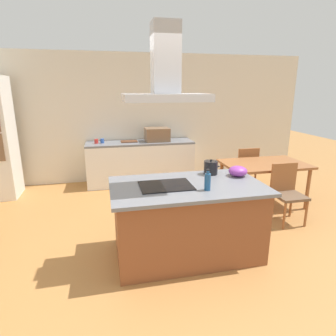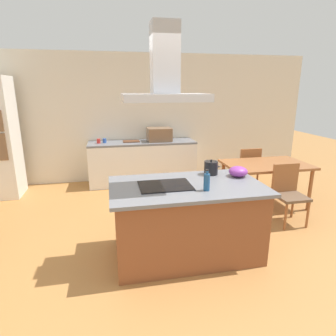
{
  "view_description": "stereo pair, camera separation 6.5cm",
  "coord_description": "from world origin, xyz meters",
  "views": [
    {
      "loc": [
        -0.92,
        -3.05,
        1.99
      ],
      "look_at": [
        -0.14,
        0.4,
        1.0
      ],
      "focal_mm": 30.7,
      "sensor_mm": 36.0,
      "label": 1
    },
    {
      "loc": [
        -0.86,
        -3.07,
        1.99
      ],
      "look_at": [
        -0.14,
        0.4,
        1.0
      ],
      "focal_mm": 30.7,
      "sensor_mm": 36.0,
      "label": 2
    }
  ],
  "objects": [
    {
      "name": "ground",
      "position": [
        0.0,
        1.5,
        0.0
      ],
      "size": [
        16.0,
        16.0,
        0.0
      ],
      "primitive_type": "plane",
      "color": "#AD753D"
    },
    {
      "name": "wall_back",
      "position": [
        0.0,
        3.25,
        1.35
      ],
      "size": [
        7.2,
        0.1,
        2.7
      ],
      "primitive_type": "cube",
      "color": "beige",
      "rests_on": "ground"
    },
    {
      "name": "kitchen_island",
      "position": [
        0.0,
        0.0,
        0.45
      ],
      "size": [
        1.79,
        1.04,
        0.9
      ],
      "color": "brown",
      "rests_on": "ground"
    },
    {
      "name": "cooktop",
      "position": [
        -0.26,
        0.0,
        0.91
      ],
      "size": [
        0.6,
        0.44,
        0.01
      ],
      "primitive_type": "cube",
      "color": "black",
      "rests_on": "kitchen_island"
    },
    {
      "name": "tea_kettle",
      "position": [
        0.42,
        0.34,
        0.99
      ],
      "size": [
        0.23,
        0.18,
        0.2
      ],
      "color": "black",
      "rests_on": "kitchen_island"
    },
    {
      "name": "olive_oil_bottle",
      "position": [
        0.16,
        -0.23,
        1.0
      ],
      "size": [
        0.07,
        0.07,
        0.24
      ],
      "color": "navy",
      "rests_on": "kitchen_island"
    },
    {
      "name": "mixing_bowl",
      "position": [
        0.72,
        0.18,
        0.97
      ],
      "size": [
        0.24,
        0.24,
        0.13
      ],
      "primitive_type": "ellipsoid",
      "color": "purple",
      "rests_on": "kitchen_island"
    },
    {
      "name": "back_counter",
      "position": [
        -0.19,
        2.88,
        0.45
      ],
      "size": [
        2.23,
        0.62,
        0.9
      ],
      "color": "white",
      "rests_on": "ground"
    },
    {
      "name": "countertop_microwave",
      "position": [
        0.18,
        2.88,
        1.04
      ],
      "size": [
        0.5,
        0.38,
        0.28
      ],
      "primitive_type": "cube",
      "color": "brown",
      "rests_on": "back_counter"
    },
    {
      "name": "coffee_mug_red",
      "position": [
        -1.08,
        2.88,
        0.95
      ],
      "size": [
        0.08,
        0.08,
        0.09
      ],
      "primitive_type": "cylinder",
      "color": "red",
      "rests_on": "back_counter"
    },
    {
      "name": "coffee_mug_blue",
      "position": [
        -0.96,
        2.91,
        0.95
      ],
      "size": [
        0.08,
        0.08,
        0.09
      ],
      "primitive_type": "cylinder",
      "color": "#2D56B2",
      "rests_on": "back_counter"
    },
    {
      "name": "cutting_board",
      "position": [
        -0.41,
        2.93,
        0.91
      ],
      "size": [
        0.34,
        0.24,
        0.02
      ],
      "primitive_type": "cube",
      "color": "#59331E",
      "rests_on": "back_counter"
    },
    {
      "name": "dining_table",
      "position": [
        1.74,
        1.22,
        0.67
      ],
      "size": [
        1.4,
        0.9,
        0.75
      ],
      "color": "#995B33",
      "rests_on": "ground"
    },
    {
      "name": "chair_facing_island",
      "position": [
        1.74,
        0.56,
        0.51
      ],
      "size": [
        0.42,
        0.42,
        0.89
      ],
      "color": "brown",
      "rests_on": "ground"
    },
    {
      "name": "chair_facing_back_wall",
      "position": [
        1.74,
        1.89,
        0.51
      ],
      "size": [
        0.42,
        0.42,
        0.89
      ],
      "color": "brown",
      "rests_on": "ground"
    },
    {
      "name": "range_hood",
      "position": [
        -0.26,
        0.0,
        2.1
      ],
      "size": [
        0.9,
        0.55,
        0.78
      ],
      "color": "#ADADB2"
    }
  ]
}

